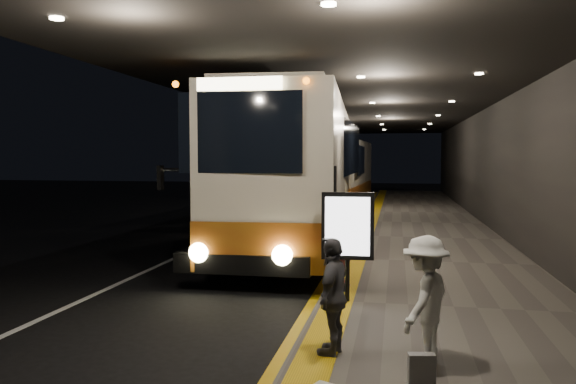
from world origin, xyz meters
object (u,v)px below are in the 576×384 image
(passenger_waiting_grey, at_px, (333,296))
(bag_polka, at_px, (422,370))
(info_sign, at_px, (348,228))
(passenger_boarding, at_px, (343,240))
(coach_main, at_px, (299,179))
(coach_second, at_px, (342,175))
(stanchion_post, at_px, (328,276))
(passenger_waiting_white, at_px, (425,300))

(passenger_waiting_grey, relative_size, bag_polka, 4.19)
(passenger_waiting_grey, relative_size, info_sign, 0.78)
(passenger_boarding, bearing_deg, coach_main, -4.36)
(info_sign, bearing_deg, coach_second, 92.12)
(stanchion_post, bearing_deg, passenger_waiting_grey, -80.90)
(coach_main, bearing_deg, info_sign, -77.20)
(coach_second, bearing_deg, bag_polka, -80.26)
(bag_polka, bearing_deg, stanchion_post, 116.82)
(bag_polka, xyz_separation_m, info_sign, (-1.09, 3.37, 1.09))
(bag_polka, bearing_deg, info_sign, 107.90)
(passenger_boarding, xyz_separation_m, bag_polka, (1.29, -4.67, -0.68))
(passenger_boarding, xyz_separation_m, passenger_waiting_grey, (0.25, -3.87, -0.13))
(coach_second, bearing_deg, stanchion_post, -82.79)
(coach_second, distance_m, stanchion_post, 22.30)
(coach_second, bearing_deg, info_sign, -81.97)
(coach_second, xyz_separation_m, passenger_boarding, (1.96, -20.18, -0.66))
(coach_main, height_order, bag_polka, coach_main)
(passenger_boarding, relative_size, passenger_waiting_white, 1.12)
(passenger_boarding, relative_size, passenger_waiting_grey, 1.18)
(coach_main, relative_size, bag_polka, 37.89)
(coach_main, xyz_separation_m, coach_second, (-0.11, 14.43, -0.29))
(coach_second, height_order, stanchion_post, coach_second)
(info_sign, bearing_deg, passenger_waiting_white, -70.43)
(info_sign, bearing_deg, passenger_waiting_grey, -92.60)
(coach_second, distance_m, passenger_waiting_white, 24.40)
(coach_main, bearing_deg, bag_polka, -76.66)
(passenger_waiting_grey, xyz_separation_m, info_sign, (-0.05, 2.57, 0.53))
(coach_second, xyz_separation_m, passenger_waiting_white, (3.31, -24.16, -0.75))
(bag_polka, relative_size, stanchion_post, 0.30)
(coach_main, relative_size, passenger_waiting_white, 8.63)
(coach_second, xyz_separation_m, info_sign, (2.16, -21.48, -0.26))
(passenger_boarding, height_order, info_sign, info_sign)
(coach_second, bearing_deg, passenger_boarding, -82.16)
(passenger_boarding, distance_m, passenger_waiting_white, 4.21)
(stanchion_post, bearing_deg, bag_polka, -63.18)
(coach_main, distance_m, passenger_waiting_grey, 9.91)
(passenger_waiting_white, height_order, stanchion_post, passenger_waiting_white)
(passenger_waiting_white, distance_m, passenger_waiting_grey, 1.11)
(passenger_waiting_white, xyz_separation_m, bag_polka, (-0.06, -0.68, -0.59))
(bag_polka, relative_size, info_sign, 0.19)
(bag_polka, bearing_deg, passenger_boarding, 105.43)
(coach_main, xyz_separation_m, passenger_boarding, (1.85, -5.75, -0.95))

